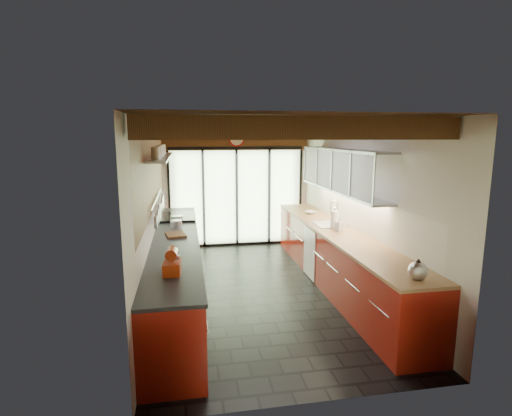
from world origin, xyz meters
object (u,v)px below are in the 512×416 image
paper_towel (334,220)px  soap_bottle (339,224)px  bowl (311,213)px  stand_mixer (172,263)px  kettle (418,270)px

paper_towel → soap_bottle: size_ratio=1.59×
bowl → paper_towel: bearing=-90.0°
soap_bottle → bowl: bearing=90.0°
stand_mixer → bowl: size_ratio=1.61×
kettle → paper_towel: bearing=90.0°
stand_mixer → kettle: bearing=-14.6°
stand_mixer → soap_bottle: stand_mixer is taller
paper_towel → bowl: 1.25m
kettle → stand_mixer: bearing=165.4°
paper_towel → stand_mixer: bearing=-145.8°
stand_mixer → soap_bottle: bearing=31.1°
stand_mixer → kettle: size_ratio=1.29×
paper_towel → soap_bottle: 0.20m
stand_mixer → soap_bottle: (2.54, 1.53, -0.01)m
stand_mixer → paper_towel: size_ratio=0.98×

